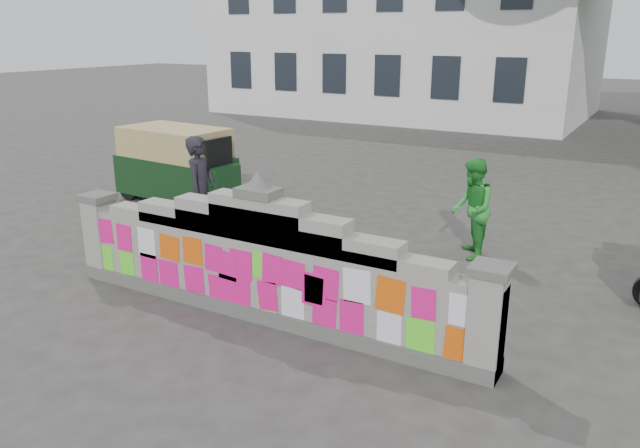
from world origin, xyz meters
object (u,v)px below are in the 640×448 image
(pedestrian, at_px, (472,209))
(rickshaw_left, at_px, (178,164))
(cyclist_bike, at_px, (204,227))
(cyclist_rider, at_px, (202,206))

(pedestrian, height_order, rickshaw_left, pedestrian)
(pedestrian, relative_size, rickshaw_left, 0.56)
(cyclist_bike, bearing_deg, pedestrian, -74.00)
(rickshaw_left, bearing_deg, pedestrian, 1.98)
(cyclist_rider, height_order, pedestrian, cyclist_rider)
(cyclist_rider, relative_size, pedestrian, 1.07)
(cyclist_bike, height_order, pedestrian, pedestrian)
(cyclist_bike, relative_size, pedestrian, 1.21)
(cyclist_rider, relative_size, rickshaw_left, 0.60)
(pedestrian, xyz_separation_m, rickshaw_left, (-6.79, 0.31, 0.01))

